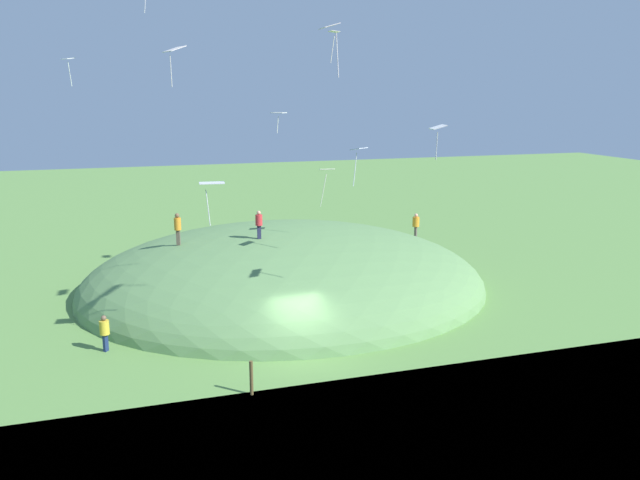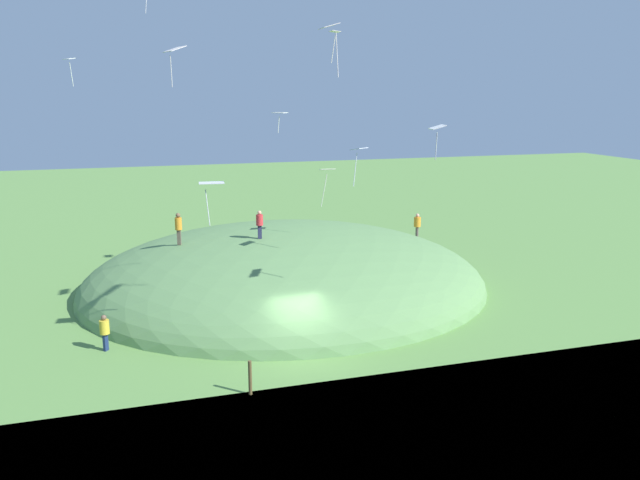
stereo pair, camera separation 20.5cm
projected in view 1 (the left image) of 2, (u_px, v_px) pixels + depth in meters
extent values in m
plane|color=#5E8C43|center=(301.00, 350.00, 29.06)|extent=(160.00, 160.00, 0.00)
ellipsoid|color=#5E8A50|center=(285.00, 286.00, 38.70)|extent=(22.14, 24.14, 7.04)
cube|color=#222543|center=(259.00, 232.00, 35.80)|extent=(0.13, 0.22, 0.76)
cylinder|color=red|center=(259.00, 220.00, 35.65)|extent=(0.41, 0.41, 0.60)
sphere|color=tan|center=(259.00, 213.00, 35.55)|extent=(0.23, 0.23, 0.23)
cube|color=navy|center=(106.00, 343.00, 28.88)|extent=(0.27, 0.25, 0.81)
cylinder|color=gold|center=(104.00, 327.00, 28.71)|extent=(0.61, 0.61, 0.64)
sphere|color=brown|center=(104.00, 318.00, 28.62)|extent=(0.24, 0.24, 0.24)
cube|color=brown|center=(178.00, 237.00, 36.08)|extent=(0.19, 0.24, 0.87)
cylinder|color=orange|center=(178.00, 224.00, 35.90)|extent=(0.51, 0.51, 0.69)
sphere|color=brown|center=(177.00, 216.00, 35.80)|extent=(0.26, 0.26, 0.26)
cube|color=#544643|center=(416.00, 232.00, 44.22)|extent=(0.28, 0.27, 0.83)
cylinder|color=orange|center=(416.00, 222.00, 44.05)|extent=(0.66, 0.66, 0.66)
sphere|color=tan|center=(416.00, 215.00, 43.95)|extent=(0.25, 0.25, 0.25)
cube|color=white|center=(68.00, 59.00, 35.64)|extent=(0.86, 0.79, 0.10)
cylinder|color=white|center=(70.00, 74.00, 35.81)|extent=(0.22, 0.12, 1.33)
cube|color=silver|center=(279.00, 113.00, 37.69)|extent=(0.98, 0.98, 0.04)
cylinder|color=silver|center=(278.00, 125.00, 37.69)|extent=(0.05, 0.13, 0.98)
cube|color=#F6E3CE|center=(334.00, 32.00, 34.80)|extent=(0.74, 0.53, 0.08)
cylinder|color=#F6E3CE|center=(333.00, 49.00, 35.20)|extent=(0.09, 0.24, 1.47)
cube|color=white|center=(438.00, 127.00, 25.97)|extent=(0.93, 0.73, 0.19)
cylinder|color=white|center=(437.00, 146.00, 26.36)|extent=(0.16, 0.07, 1.14)
cube|color=silver|center=(174.00, 49.00, 29.11)|extent=(1.28, 1.03, 0.28)
cylinder|color=silver|center=(171.00, 71.00, 29.00)|extent=(0.19, 0.07, 1.41)
cube|color=silver|center=(329.00, 26.00, 26.92)|extent=(1.04, 0.72, 0.22)
cylinder|color=silver|center=(337.00, 55.00, 27.01)|extent=(0.18, 0.10, 1.84)
cube|color=silver|center=(212.00, 183.00, 27.03)|extent=(0.84, 1.12, 0.04)
cylinder|color=silver|center=(208.00, 208.00, 27.11)|extent=(0.25, 0.13, 1.53)
cube|color=white|center=(359.00, 149.00, 31.08)|extent=(0.93, 0.98, 0.12)
cylinder|color=white|center=(355.00, 170.00, 31.50)|extent=(0.15, 0.24, 1.65)
cube|color=white|center=(327.00, 169.00, 35.58)|extent=(0.69, 0.91, 0.13)
cylinder|color=white|center=(323.00, 190.00, 35.70)|extent=(0.25, 0.31, 1.86)
cylinder|color=brown|center=(251.00, 378.00, 24.64)|extent=(0.14, 0.14, 1.38)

